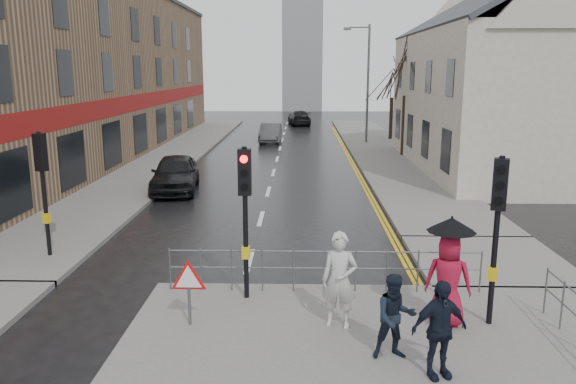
{
  "coord_description": "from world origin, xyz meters",
  "views": [
    {
      "loc": [
        1.4,
        -11.56,
        5.12
      ],
      "look_at": [
        1.07,
        2.65,
        2.02
      ],
      "focal_mm": 35.0,
      "sensor_mm": 36.0,
      "label": 1
    }
  ],
  "objects_px": {
    "pedestrian_d": "(439,329)",
    "pedestrian_with_umbrella": "(449,269)",
    "pedestrian_b": "(395,317)",
    "car_parked": "(175,173)",
    "pedestrian_a": "(339,280)",
    "car_mid": "(271,133)"
  },
  "relations": [
    {
      "from": "pedestrian_d",
      "to": "pedestrian_with_umbrella",
      "type": "bearing_deg",
      "value": 55.38
    },
    {
      "from": "pedestrian_b",
      "to": "pedestrian_with_umbrella",
      "type": "xyz_separation_m",
      "value": [
        1.26,
        1.37,
        0.39
      ]
    },
    {
      "from": "pedestrian_b",
      "to": "pedestrian_d",
      "type": "relative_size",
      "value": 0.92
    },
    {
      "from": "pedestrian_with_umbrella",
      "to": "car_parked",
      "type": "xyz_separation_m",
      "value": [
        -8.32,
        13.05,
        -0.53
      ]
    },
    {
      "from": "pedestrian_d",
      "to": "pedestrian_a",
      "type": "bearing_deg",
      "value": 112.8
    },
    {
      "from": "car_mid",
      "to": "pedestrian_with_umbrella",
      "type": "bearing_deg",
      "value": -78.83
    },
    {
      "from": "pedestrian_with_umbrella",
      "to": "pedestrian_d",
      "type": "distance_m",
      "value": 2.11
    },
    {
      "from": "pedestrian_a",
      "to": "car_parked",
      "type": "height_order",
      "value": "pedestrian_a"
    },
    {
      "from": "pedestrian_with_umbrella",
      "to": "pedestrian_d",
      "type": "height_order",
      "value": "pedestrian_with_umbrella"
    },
    {
      "from": "pedestrian_b",
      "to": "car_mid",
      "type": "xyz_separation_m",
      "value": [
        -3.87,
        31.28,
        -0.24
      ]
    },
    {
      "from": "pedestrian_with_umbrella",
      "to": "car_mid",
      "type": "xyz_separation_m",
      "value": [
        -5.13,
        29.91,
        -0.63
      ]
    },
    {
      "from": "pedestrian_with_umbrella",
      "to": "pedestrian_d",
      "type": "relative_size",
      "value": 1.31
    },
    {
      "from": "pedestrian_b",
      "to": "car_parked",
      "type": "xyz_separation_m",
      "value": [
        -7.06,
        14.42,
        -0.13
      ]
    },
    {
      "from": "pedestrian_a",
      "to": "pedestrian_b",
      "type": "bearing_deg",
      "value": -40.51
    },
    {
      "from": "pedestrian_b",
      "to": "pedestrian_with_umbrella",
      "type": "bearing_deg",
      "value": 41.55
    },
    {
      "from": "pedestrian_d",
      "to": "car_mid",
      "type": "xyz_separation_m",
      "value": [
        -4.49,
        31.89,
        -0.31
      ]
    },
    {
      "from": "pedestrian_a",
      "to": "pedestrian_d",
      "type": "bearing_deg",
      "value": -37.16
    },
    {
      "from": "pedestrian_d",
      "to": "car_mid",
      "type": "bearing_deg",
      "value": 81.4
    },
    {
      "from": "pedestrian_with_umbrella",
      "to": "pedestrian_b",
      "type": "bearing_deg",
      "value": -132.57
    },
    {
      "from": "pedestrian_b",
      "to": "car_mid",
      "type": "relative_size",
      "value": 0.38
    },
    {
      "from": "pedestrian_b",
      "to": "pedestrian_d",
      "type": "height_order",
      "value": "pedestrian_d"
    },
    {
      "from": "pedestrian_b",
      "to": "car_mid",
      "type": "distance_m",
      "value": 31.52
    }
  ]
}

